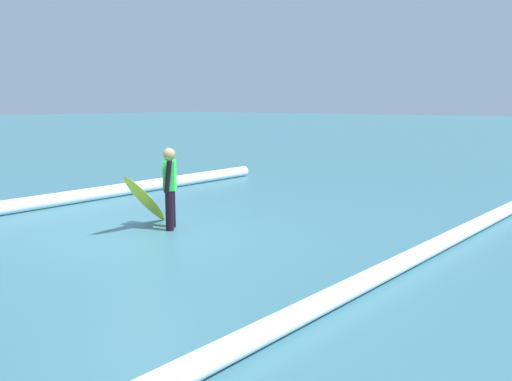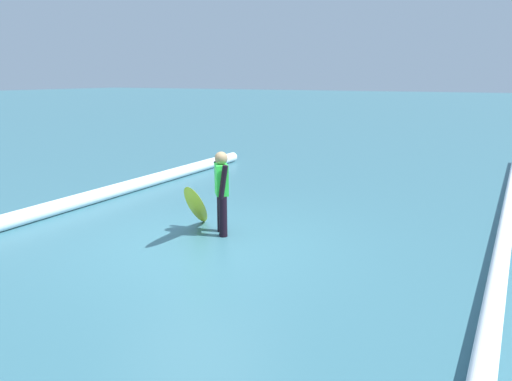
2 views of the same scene
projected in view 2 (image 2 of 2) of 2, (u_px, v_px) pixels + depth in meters
ground_plane at (195, 243)px, 7.80m from camera, size 175.40×175.40×0.00m
surfer at (222, 188)px, 8.10m from camera, size 0.42×0.49×1.43m
surfboard at (196, 206)px, 8.08m from camera, size 1.58×0.97×1.08m
wave_crest_foreground at (8, 221)px, 8.51m from camera, size 15.90×0.54×0.29m
wave_crest_midground at (505, 230)px, 8.12m from camera, size 16.29×0.41×0.24m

